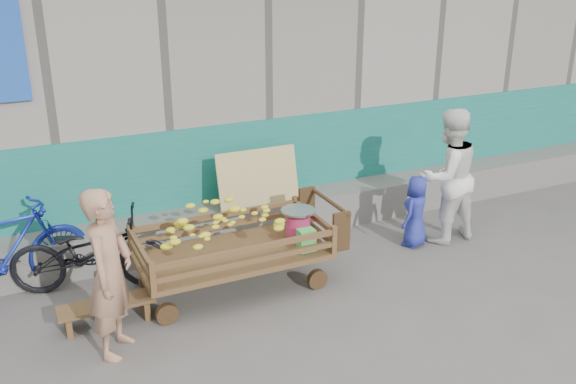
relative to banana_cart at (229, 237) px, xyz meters
name	(u,v)px	position (x,y,z in m)	size (l,w,h in m)	color
ground	(323,340)	(0.44, -1.22, -0.61)	(80.00, 80.00, 0.00)	#595651
building_wall	(185,95)	(0.44, 2.83, 0.86)	(12.00, 3.50, 3.00)	gray
banana_cart	(229,237)	(0.00, 0.00, 0.00)	(2.11, 0.96, 0.90)	#53351D
bench	(106,308)	(-1.28, -0.10, -0.44)	(0.89, 0.27, 0.22)	#53351D
vendor_man	(110,273)	(-1.28, -0.58, 0.16)	(0.56, 0.37, 1.54)	tan
woman	(448,176)	(2.79, 0.08, 0.21)	(0.79, 0.62, 1.64)	white
child	(416,211)	(2.37, 0.09, -0.17)	(0.43, 0.28, 0.87)	#262F99
bicycle_dark	(91,252)	(-1.28, 0.63, -0.18)	(0.57, 1.63, 0.86)	black
bicycle_blue	(7,252)	(-2.06, 0.83, -0.10)	(0.47, 1.68, 1.01)	#162896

